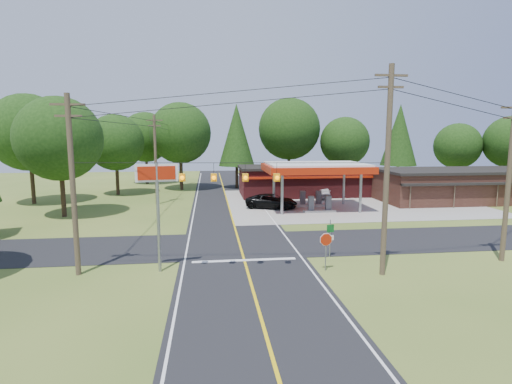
{
  "coord_description": "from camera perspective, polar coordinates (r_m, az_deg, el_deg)",
  "views": [
    {
      "loc": [
        -2.12,
        -27.6,
        7.8
      ],
      "look_at": [
        2.0,
        7.0,
        2.8
      ],
      "focal_mm": 28.0,
      "sensor_mm": 36.0,
      "label": 1
    }
  ],
  "objects": [
    {
      "name": "ground",
      "position": [
        28.76,
        -2.33,
        -7.58
      ],
      "size": [
        120.0,
        120.0,
        0.0
      ],
      "primitive_type": "plane",
      "color": "#466122",
      "rests_on": "ground"
    },
    {
      "name": "utility_pole_far_left",
      "position": [
        46.05,
        -14.16,
        4.68
      ],
      "size": [
        1.8,
        0.3,
        10.0
      ],
      "color": "#473828",
      "rests_on": "ground"
    },
    {
      "name": "utility_pole_north",
      "position": [
        62.83,
        -10.83,
        5.24
      ],
      "size": [
        0.3,
        0.3,
        9.5
      ],
      "color": "#473828",
      "rests_on": "ground"
    },
    {
      "name": "sedan_car",
      "position": [
        50.21,
        9.61,
        -0.02
      ],
      "size": [
        5.48,
        5.48,
        1.5
      ],
      "primitive_type": "imported",
      "rotation": [
        0.0,
        0.0,
        -0.29
      ],
      "color": "silver",
      "rests_on": "ground"
    },
    {
      "name": "treeline_backdrop",
      "position": [
        51.7,
        -3.56,
        7.8
      ],
      "size": [
        70.27,
        51.59,
        13.3
      ],
      "color": "#332316",
      "rests_on": "ground"
    },
    {
      "name": "overhead_beacons",
      "position": [
        21.69,
        -3.82,
        3.95
      ],
      "size": [
        17.04,
        2.04,
        1.03
      ],
      "color": "black",
      "rests_on": "ground"
    },
    {
      "name": "lane_center_yellow",
      "position": [
        28.76,
        -2.33,
        -7.53
      ],
      "size": [
        0.15,
        110.0,
        0.0
      ],
      "primitive_type": "cube",
      "color": "yellow",
      "rests_on": "main_highway"
    },
    {
      "name": "utility_pole_right_b",
      "position": [
        28.7,
        32.42,
        1.7
      ],
      "size": [
        1.8,
        0.3,
        10.0
      ],
      "color": "#473828",
      "rests_on": "ground"
    },
    {
      "name": "convenience_store",
      "position": [
        52.35,
        6.64,
        1.65
      ],
      "size": [
        16.4,
        7.55,
        3.8
      ],
      "color": "#53171A",
      "rests_on": "ground"
    },
    {
      "name": "octagonal_stop_sign",
      "position": [
        23.4,
        9.97,
        -7.15
      ],
      "size": [
        0.79,
        0.14,
        2.25
      ],
      "color": "gray",
      "rests_on": "ground"
    },
    {
      "name": "big_stop_sign",
      "position": [
        23.0,
        -13.92,
        -0.02
      ],
      "size": [
        2.32,
        0.49,
        6.29
      ],
      "color": "gray",
      "rests_on": "ground"
    },
    {
      "name": "suv_car",
      "position": [
        42.64,
        2.24,
        -1.35
      ],
      "size": [
        7.12,
        7.12,
        1.52
      ],
      "primitive_type": "imported",
      "rotation": [
        0.0,
        0.0,
        1.18
      ],
      "color": "black",
      "rests_on": "ground"
    },
    {
      "name": "route_sign_post",
      "position": [
        26.04,
        10.55,
        -6.03
      ],
      "size": [
        0.5,
        0.14,
        2.46
      ],
      "color": "gray",
      "rests_on": "ground"
    },
    {
      "name": "utility_pole_near_left",
      "position": [
        23.92,
        -24.72,
        1.18
      ],
      "size": [
        1.8,
        0.3,
        10.0
      ],
      "color": "#473828",
      "rests_on": "ground"
    },
    {
      "name": "utility_pole_near_right",
      "position": [
        22.81,
        18.21,
        3.13
      ],
      "size": [
        1.8,
        0.3,
        11.5
      ],
      "color": "#473828",
      "rests_on": "ground"
    },
    {
      "name": "main_highway",
      "position": [
        28.76,
        -2.33,
        -7.56
      ],
      "size": [
        8.0,
        120.0,
        0.02
      ],
      "primitive_type": "cube",
      "color": "black",
      "rests_on": "ground"
    },
    {
      "name": "cross_road",
      "position": [
        28.76,
        -2.33,
        -7.55
      ],
      "size": [
        70.0,
        7.0,
        0.02
      ],
      "primitive_type": "cube",
      "color": "black",
      "rests_on": "ground"
    },
    {
      "name": "gas_canopy",
      "position": [
        42.25,
        8.51,
        3.28
      ],
      "size": [
        10.6,
        7.4,
        4.88
      ],
      "color": "gray",
      "rests_on": "ground"
    },
    {
      "name": "strip_building",
      "position": [
        53.3,
        27.68,
        0.89
      ],
      "size": [
        20.4,
        8.75,
        3.8
      ],
      "color": "#371D16",
      "rests_on": "ground"
    }
  ]
}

